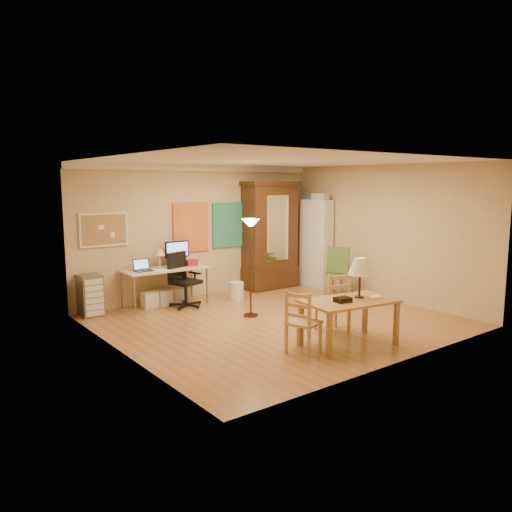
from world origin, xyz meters
TOP-DOWN VIEW (x-y plane):
  - floor at (0.00, 0.00)m, footprint 5.50×5.50m
  - crown_molding at (0.00, 2.46)m, footprint 5.50×0.08m
  - corkboard at (-2.05, 2.47)m, footprint 0.90×0.04m
  - art_panel_left at (-0.25, 2.47)m, footprint 0.80×0.04m
  - art_panel_right at (0.65, 2.47)m, footprint 0.75×0.04m
  - dining_table at (0.11, -1.59)m, footprint 1.44×0.99m
  - ladder_chair_back at (0.31, -1.01)m, footprint 0.52×0.50m
  - ladder_chair_left at (-0.75, -1.45)m, footprint 0.50×0.51m
  - torchiere_lamp at (-0.18, 0.53)m, footprint 0.31×0.31m
  - computer_desk at (-1.01, 2.16)m, footprint 1.60×0.70m
  - office_chair_black at (-0.78, 1.83)m, footprint 0.64×0.64m
  - office_chair_green at (2.23, 0.64)m, footprint 0.65×0.65m
  - drawer_cart at (-2.42, 2.28)m, footprint 0.37×0.44m
  - armoire at (1.62, 2.24)m, footprint 1.29×0.61m
  - bookshelf at (2.55, 1.72)m, footprint 0.29×0.79m
  - wastebin at (0.32, 1.68)m, footprint 0.30×0.30m

SIDE VIEW (x-z plane):
  - floor at x=0.00m, z-range 0.00..0.00m
  - wastebin at x=0.32m, z-range 0.00..0.37m
  - office_chair_black at x=-0.78m, z-range -0.24..0.80m
  - office_chair_green at x=2.23m, z-range -0.25..0.81m
  - drawer_cart at x=-2.42m, z-range 0.00..0.74m
  - ladder_chair_left at x=-0.75m, z-range -0.03..0.85m
  - computer_desk at x=-1.01m, z-range -0.16..1.05m
  - ladder_chair_back at x=0.31m, z-range -0.03..0.92m
  - dining_table at x=0.11m, z-range 0.17..1.42m
  - bookshelf at x=2.55m, z-range 0.00..1.96m
  - armoire at x=1.62m, z-range -0.15..2.22m
  - torchiere_lamp at x=-0.18m, z-range 0.52..2.25m
  - art_panel_left at x=-0.25m, z-range 0.95..1.95m
  - art_panel_right at x=0.65m, z-range 0.98..1.92m
  - corkboard at x=-2.05m, z-range 1.19..1.81m
  - crown_molding at x=0.00m, z-range 2.58..2.70m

